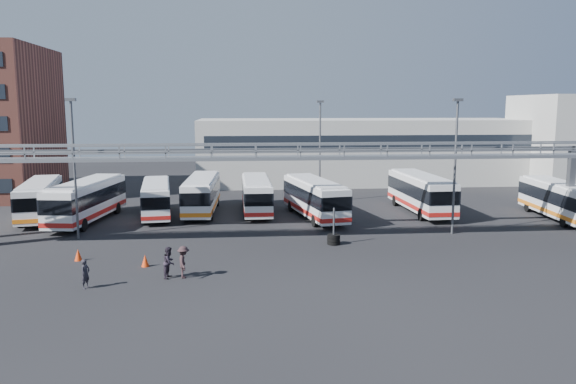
{
  "coord_description": "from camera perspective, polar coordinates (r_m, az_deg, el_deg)",
  "views": [
    {
      "loc": [
        -4.32,
        -33.53,
        9.61
      ],
      "look_at": [
        -0.68,
        6.0,
        3.55
      ],
      "focal_mm": 35.0,
      "sensor_mm": 36.0,
      "label": 1
    }
  ],
  "objects": [
    {
      "name": "bus_5",
      "position": [
        48.65,
        2.71,
        -0.51
      ],
      "size": [
        4.5,
        11.32,
        3.35
      ],
      "rotation": [
        0.0,
        0.0,
        0.18
      ],
      "color": "silver",
      "rests_on": "ground"
    },
    {
      "name": "bus_2",
      "position": [
        50.88,
        -13.23,
        -0.52
      ],
      "size": [
        3.54,
        10.25,
        3.05
      ],
      "rotation": [
        0.0,
        0.0,
        0.12
      ],
      "color": "silver",
      "rests_on": "ground"
    },
    {
      "name": "light_pole_mid",
      "position": [
        43.87,
        16.63,
        3.23
      ],
      "size": [
        0.7,
        0.35,
        10.21
      ],
      "color": "#4C4F54",
      "rests_on": "ground"
    },
    {
      "name": "bus_9",
      "position": [
        53.47,
        25.77,
        -0.6
      ],
      "size": [
        3.38,
        10.85,
        3.24
      ],
      "rotation": [
        0.0,
        0.0,
        -0.09
      ],
      "color": "silver",
      "rests_on": "ground"
    },
    {
      "name": "bus_0",
      "position": [
        52.85,
        -23.9,
        -0.57
      ],
      "size": [
        4.29,
        11.01,
        3.26
      ],
      "rotation": [
        0.0,
        0.0,
        0.17
      ],
      "color": "silver",
      "rests_on": "ground"
    },
    {
      "name": "bus_3",
      "position": [
        51.5,
        -8.76,
        -0.11
      ],
      "size": [
        2.98,
        11.02,
        3.32
      ],
      "rotation": [
        0.0,
        0.0,
        -0.04
      ],
      "color": "silver",
      "rests_on": "ground"
    },
    {
      "name": "cone_right",
      "position": [
        35.32,
        -14.31,
        -6.77
      ],
      "size": [
        0.57,
        0.57,
        0.74
      ],
      "primitive_type": "cone",
      "rotation": [
        0.0,
        0.0,
        -0.27
      ],
      "color": "red",
      "rests_on": "ground"
    },
    {
      "name": "pedestrian_a",
      "position": [
        32.04,
        -19.88,
        -7.83
      ],
      "size": [
        0.59,
        0.68,
        1.59
      ],
      "primitive_type": "imported",
      "rotation": [
        0.0,
        0.0,
        1.14
      ],
      "color": "#23212A",
      "rests_on": "ground"
    },
    {
      "name": "gantry",
      "position": [
        39.85,
        0.99,
        2.76
      ],
      "size": [
        51.4,
        5.15,
        7.1
      ],
      "color": "gray",
      "rests_on": "ground"
    },
    {
      "name": "pedestrian_c",
      "position": [
        32.44,
        -10.56,
        -7.02
      ],
      "size": [
        0.78,
        1.24,
        1.84
      ],
      "primitive_type": "imported",
      "rotation": [
        0.0,
        0.0,
        1.66
      ],
      "color": "#302023",
      "rests_on": "ground"
    },
    {
      "name": "tire_stack",
      "position": [
        39.7,
        4.66,
        -4.71
      ],
      "size": [
        0.91,
        0.91,
        2.61
      ],
      "color": "black",
      "rests_on": "ground"
    },
    {
      "name": "bus_1",
      "position": [
        49.9,
        -19.77,
        -0.7
      ],
      "size": [
        4.35,
        11.72,
        3.48
      ],
      "rotation": [
        0.0,
        0.0,
        -0.15
      ],
      "color": "silver",
      "rests_on": "ground"
    },
    {
      "name": "bus_7",
      "position": [
        52.51,
        13.3,
        0.03
      ],
      "size": [
        2.93,
        11.56,
        3.49
      ],
      "rotation": [
        0.0,
        0.0,
        0.02
      ],
      "color": "silver",
      "rests_on": "ground"
    },
    {
      "name": "ground",
      "position": [
        35.15,
        2.02,
        -7.2
      ],
      "size": [
        140.0,
        140.0,
        0.0
      ],
      "primitive_type": "plane",
      "color": "black",
      "rests_on": "ground"
    },
    {
      "name": "cone_left",
      "position": [
        37.9,
        -20.54,
        -5.99
      ],
      "size": [
        0.62,
        0.62,
        0.75
      ],
      "primitive_type": "cone",
      "rotation": [
        0.0,
        0.0,
        -0.4
      ],
      "color": "red",
      "rests_on": "ground"
    },
    {
      "name": "bus_4",
      "position": [
        51.14,
        -3.24,
        -0.17
      ],
      "size": [
        2.5,
        10.5,
        3.18
      ],
      "rotation": [
        0.0,
        0.0,
        0.01
      ],
      "color": "silver",
      "rests_on": "ground"
    },
    {
      "name": "light_pole_left",
      "position": [
        43.32,
        -20.91,
        2.96
      ],
      "size": [
        0.7,
        0.35,
        10.21
      ],
      "color": "#4C4F54",
      "rests_on": "ground"
    },
    {
      "name": "light_pole_back",
      "position": [
        56.29,
        3.27,
        4.71
      ],
      "size": [
        0.7,
        0.35,
        10.21
      ],
      "color": "#4C4F54",
      "rests_on": "ground"
    },
    {
      "name": "warehouse",
      "position": [
        73.58,
        7.59,
        4.23
      ],
      "size": [
        42.0,
        14.0,
        8.0
      ],
      "primitive_type": "cube",
      "color": "#9E9E99",
      "rests_on": "ground"
    },
    {
      "name": "pedestrian_b",
      "position": [
        32.65,
        -11.97,
        -7.0
      ],
      "size": [
        0.88,
        1.02,
        1.79
      ],
      "primitive_type": "imported",
      "rotation": [
        0.0,
        0.0,
        1.3
      ],
      "color": "#251E2A",
      "rests_on": "ground"
    }
  ]
}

